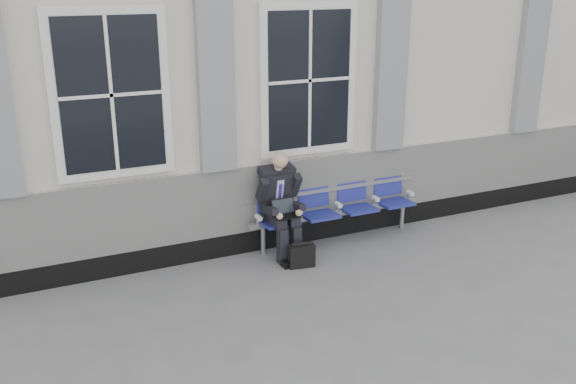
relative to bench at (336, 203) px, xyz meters
name	(u,v)px	position (x,y,z in m)	size (l,w,h in m)	color
ground	(334,290)	(-0.73, -1.32, -0.55)	(70.00, 70.00, 0.00)	slate
station_building	(229,65)	(-0.75, 2.15, 1.67)	(14.40, 4.40, 4.49)	beige
bench	(336,203)	(0.00, 0.00, 0.00)	(2.60, 0.47, 0.91)	#9EA0A3
businessman	(280,201)	(-0.90, -0.13, 0.21)	(0.56, 0.75, 1.40)	black
briefcase	(302,255)	(-0.80, -0.59, -0.40)	(0.35, 0.19, 0.34)	black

